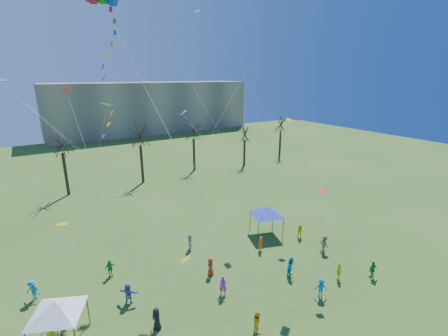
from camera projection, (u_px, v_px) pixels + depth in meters
distant_building at (151, 107)px, 96.02m from camera, size 60.00×14.00×15.00m
bare_tree_row at (111, 145)px, 47.24m from camera, size 69.04×8.72×10.66m
big_box_kite at (114, 76)px, 16.84m from camera, size 4.03×5.21×21.24m
canopy_tent_white at (56, 307)px, 20.11m from camera, size 3.94×3.94×3.24m
canopy_tent_blue at (267, 211)px, 34.32m from camera, size 4.13×4.13×3.27m
festival_crowd at (200, 285)px, 25.15m from camera, size 26.46×14.54×1.84m
small_kites_aloft at (180, 121)px, 25.79m from camera, size 27.78×18.71×32.88m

